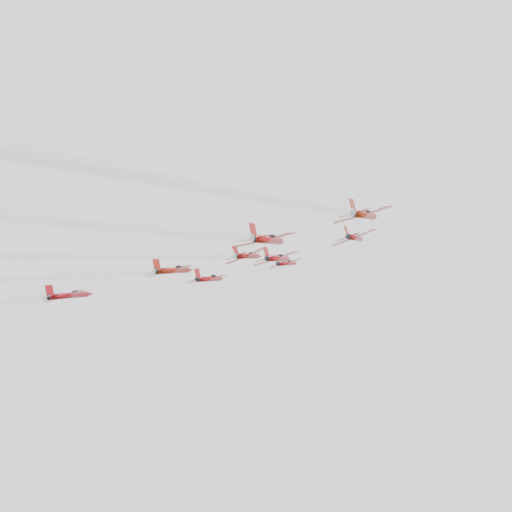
% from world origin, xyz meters
% --- Properties ---
extents(jet_lead, '(8.75, 11.06, 7.50)m').
position_xyz_m(jet_lead, '(-1.77, 22.75, 181.74)').
color(jet_lead, maroon).
extents(jet_row2_left, '(10.21, 12.92, 8.75)m').
position_xyz_m(jet_row2_left, '(-16.55, 12.79, 175.39)').
color(jet_row2_left, '#AA1013').
extents(jet_row2_center, '(10.42, 13.18, 8.93)m').
position_xyz_m(jet_row2_center, '(1.24, 10.16, 173.71)').
color(jet_row2_center, '#A60F18').
extents(jet_row2_right, '(9.87, 12.48, 8.45)m').
position_xyz_m(jet_row2_right, '(17.98, 10.78, 174.10)').
color(jet_row2_right, '#9E100F').
extents(jet_center, '(8.42, 77.69, 50.17)m').
position_xyz_m(jet_center, '(1.32, -38.88, 142.31)').
color(jet_center, '#9A0E11').
extents(jet_rear_right, '(10.54, 97.28, 62.82)m').
position_xyz_m(jet_rear_right, '(10.10, -58.29, 129.92)').
color(jet_rear_right, '#AC1210').
extents(jet_rear_farright, '(9.81, 90.55, 58.47)m').
position_xyz_m(jet_rear_farright, '(25.68, -52.82, 133.41)').
color(jet_rear_farright, '#AB2210').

